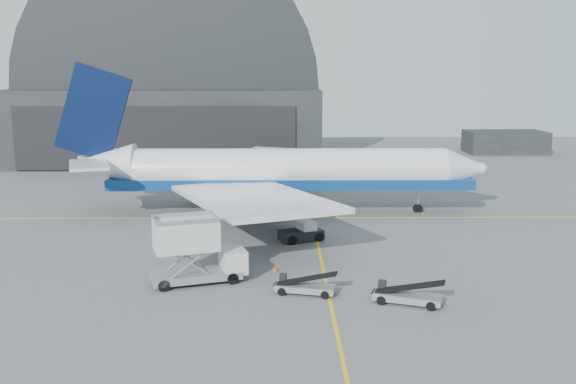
{
  "coord_description": "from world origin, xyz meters",
  "views": [
    {
      "loc": [
        -3.29,
        -44.72,
        15.18
      ],
      "look_at": [
        -2.62,
        10.84,
        4.5
      ],
      "focal_mm": 40.0,
      "sensor_mm": 36.0,
      "label": 1
    }
  ],
  "objects_px": {
    "catering_truck": "(194,251)",
    "belt_loader_a": "(304,287)",
    "pushback_tug": "(302,233)",
    "airliner": "(273,171)",
    "belt_loader_b": "(407,296)"
  },
  "relations": [
    {
      "from": "catering_truck",
      "to": "belt_loader_b",
      "type": "xyz_separation_m",
      "value": [
        14.45,
        -4.37,
        -1.81
      ]
    },
    {
      "from": "airliner",
      "to": "belt_loader_b",
      "type": "xyz_separation_m",
      "value": [
        9.07,
        -27.31,
        -3.94
      ]
    },
    {
      "from": "catering_truck",
      "to": "belt_loader_a",
      "type": "bearing_deg",
      "value": -34.57
    },
    {
      "from": "airliner",
      "to": "catering_truck",
      "type": "height_order",
      "value": "airliner"
    },
    {
      "from": "airliner",
      "to": "catering_truck",
      "type": "bearing_deg",
      "value": -103.2
    },
    {
      "from": "airliner",
      "to": "belt_loader_a",
      "type": "bearing_deg",
      "value": -84.54
    },
    {
      "from": "belt_loader_b",
      "to": "airliner",
      "type": "bearing_deg",
      "value": 128.53
    },
    {
      "from": "catering_truck",
      "to": "pushback_tug",
      "type": "relative_size",
      "value": 1.69
    },
    {
      "from": "belt_loader_a",
      "to": "pushback_tug",
      "type": "bearing_deg",
      "value": 101.93
    },
    {
      "from": "airliner",
      "to": "belt_loader_a",
      "type": "distance_m",
      "value": 25.75
    },
    {
      "from": "catering_truck",
      "to": "pushback_tug",
      "type": "height_order",
      "value": "catering_truck"
    },
    {
      "from": "pushback_tug",
      "to": "airliner",
      "type": "bearing_deg",
      "value": 80.32
    },
    {
      "from": "catering_truck",
      "to": "pushback_tug",
      "type": "xyz_separation_m",
      "value": [
        8.11,
        11.68,
        -1.71
      ]
    },
    {
      "from": "pushback_tug",
      "to": "belt_loader_a",
      "type": "xyz_separation_m",
      "value": [
        -0.31,
        -14.06,
        -0.14
      ]
    },
    {
      "from": "catering_truck",
      "to": "belt_loader_a",
      "type": "height_order",
      "value": "catering_truck"
    }
  ]
}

